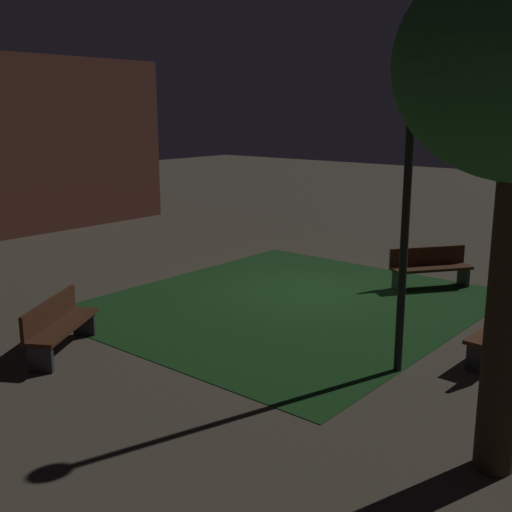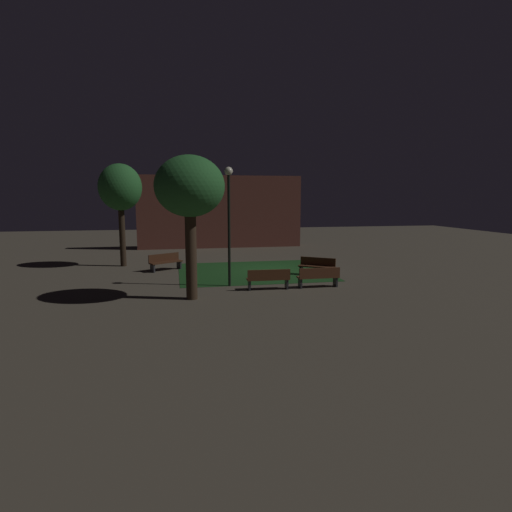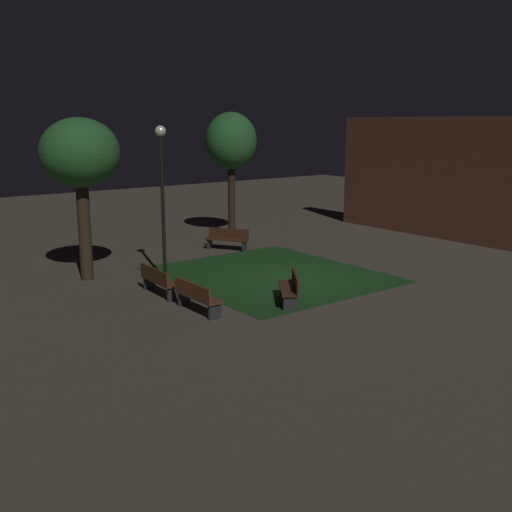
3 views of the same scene
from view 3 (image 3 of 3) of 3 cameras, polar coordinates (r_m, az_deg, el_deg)
ground_plane at (r=20.72m, az=3.50°, el=-2.23°), size 60.00×60.00×0.00m
grass_lawn at (r=21.33m, az=1.35°, el=-1.77°), size 7.55×6.68×0.01m
bench_lawn_edge at (r=18.98m, az=-9.14°, el=-2.24°), size 1.82×0.54×0.88m
bench_front_right at (r=17.13m, az=-5.60°, el=-3.75°), size 1.80×0.48×0.88m
bench_front_left at (r=17.99m, az=3.27°, el=-2.92°), size 1.74×1.45×0.88m
bench_near_trees at (r=25.46m, az=-2.70°, el=1.66°), size 1.78×1.35×0.88m
tree_near_wall at (r=28.03m, az=-2.35°, el=10.58°), size 2.34×2.34×5.69m
tree_back_right at (r=20.92m, az=-16.16°, el=9.02°), size 2.60×2.60×5.40m
lamp_post_plaza_west at (r=20.29m, az=-8.80°, el=7.18°), size 0.36×0.36×5.13m
building_wall_backdrop at (r=29.04m, az=17.77°, el=6.92°), size 12.46×0.80×5.48m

